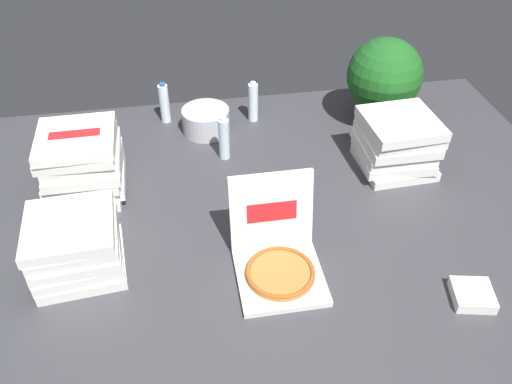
{
  "coord_description": "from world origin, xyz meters",
  "views": [
    {
      "loc": [
        -0.3,
        -1.73,
        1.66
      ],
      "look_at": [
        0.01,
        0.1,
        0.14
      ],
      "focal_mm": 37.6,
      "sensor_mm": 36.0,
      "label": 1
    }
  ],
  "objects_px": {
    "pizza_stack_right_near": "(76,245)",
    "potted_plant": "(384,78)",
    "open_pizza_box": "(277,255)",
    "water_bottle_2": "(224,139)",
    "water_bottle_0": "(164,103)",
    "pizza_stack_right_mid": "(83,164)",
    "napkin_pile": "(472,295)",
    "water_bottle_1": "(253,102)",
    "pizza_stack_right_far": "(396,143)",
    "ice_bucket": "(206,121)"
  },
  "relations": [
    {
      "from": "pizza_stack_right_far",
      "to": "ice_bucket",
      "type": "bearing_deg",
      "value": 151.72
    },
    {
      "from": "pizza_stack_right_mid",
      "to": "water_bottle_0",
      "type": "bearing_deg",
      "value": 56.15
    },
    {
      "from": "water_bottle_2",
      "to": "napkin_pile",
      "type": "xyz_separation_m",
      "value": [
        0.84,
        -1.11,
        -0.09
      ]
    },
    {
      "from": "open_pizza_box",
      "to": "ice_bucket",
      "type": "distance_m",
      "value": 1.11
    },
    {
      "from": "open_pizza_box",
      "to": "water_bottle_2",
      "type": "xyz_separation_m",
      "value": [
        -0.12,
        0.83,
        0.04
      ]
    },
    {
      "from": "pizza_stack_right_mid",
      "to": "napkin_pile",
      "type": "distance_m",
      "value": 1.8
    },
    {
      "from": "pizza_stack_right_far",
      "to": "pizza_stack_right_near",
      "type": "distance_m",
      "value": 1.6
    },
    {
      "from": "pizza_stack_right_near",
      "to": "water_bottle_2",
      "type": "height_order",
      "value": "water_bottle_2"
    },
    {
      "from": "open_pizza_box",
      "to": "potted_plant",
      "type": "distance_m",
      "value": 1.31
    },
    {
      "from": "open_pizza_box",
      "to": "pizza_stack_right_near",
      "type": "xyz_separation_m",
      "value": [
        -0.8,
        0.15,
        0.04
      ]
    },
    {
      "from": "pizza_stack_right_mid",
      "to": "pizza_stack_right_near",
      "type": "distance_m",
      "value": 0.5
    },
    {
      "from": "water_bottle_1",
      "to": "water_bottle_2",
      "type": "bearing_deg",
      "value": -121.24
    },
    {
      "from": "open_pizza_box",
      "to": "water_bottle_1",
      "type": "relative_size",
      "value": 1.71
    },
    {
      "from": "water_bottle_1",
      "to": "pizza_stack_right_mid",
      "type": "bearing_deg",
      "value": -149.91
    },
    {
      "from": "pizza_stack_right_near",
      "to": "napkin_pile",
      "type": "height_order",
      "value": "pizza_stack_right_near"
    },
    {
      "from": "water_bottle_0",
      "to": "napkin_pile",
      "type": "height_order",
      "value": "water_bottle_0"
    },
    {
      "from": "water_bottle_0",
      "to": "napkin_pile",
      "type": "xyz_separation_m",
      "value": [
        1.13,
        -1.53,
        -0.09
      ]
    },
    {
      "from": "open_pizza_box",
      "to": "ice_bucket",
      "type": "height_order",
      "value": "open_pizza_box"
    },
    {
      "from": "water_bottle_0",
      "to": "potted_plant",
      "type": "distance_m",
      "value": 1.24
    },
    {
      "from": "water_bottle_2",
      "to": "open_pizza_box",
      "type": "bearing_deg",
      "value": -82.04
    },
    {
      "from": "pizza_stack_right_mid",
      "to": "potted_plant",
      "type": "height_order",
      "value": "potted_plant"
    },
    {
      "from": "open_pizza_box",
      "to": "napkin_pile",
      "type": "relative_size",
      "value": 2.7
    },
    {
      "from": "water_bottle_1",
      "to": "pizza_stack_right_far",
      "type": "bearing_deg",
      "value": -41.8
    },
    {
      "from": "pizza_stack_right_mid",
      "to": "napkin_pile",
      "type": "bearing_deg",
      "value": -31.61
    },
    {
      "from": "pizza_stack_right_mid",
      "to": "open_pizza_box",
      "type": "bearing_deg",
      "value": -38.99
    },
    {
      "from": "pizza_stack_right_near",
      "to": "water_bottle_1",
      "type": "bearing_deg",
      "value": 48.63
    },
    {
      "from": "potted_plant",
      "to": "water_bottle_0",
      "type": "bearing_deg",
      "value": 169.48
    },
    {
      "from": "open_pizza_box",
      "to": "pizza_stack_right_far",
      "type": "distance_m",
      "value": 0.95
    },
    {
      "from": "pizza_stack_right_far",
      "to": "water_bottle_0",
      "type": "bearing_deg",
      "value": 150.6
    },
    {
      "from": "ice_bucket",
      "to": "water_bottle_1",
      "type": "xyz_separation_m",
      "value": [
        0.28,
        0.08,
        0.05
      ]
    },
    {
      "from": "pizza_stack_right_mid",
      "to": "napkin_pile",
      "type": "xyz_separation_m",
      "value": [
        1.52,
        -0.94,
        -0.14
      ]
    },
    {
      "from": "open_pizza_box",
      "to": "pizza_stack_right_far",
      "type": "relative_size",
      "value": 1.1
    },
    {
      "from": "ice_bucket",
      "to": "water_bottle_0",
      "type": "bearing_deg",
      "value": 146.22
    },
    {
      "from": "pizza_stack_right_near",
      "to": "potted_plant",
      "type": "relative_size",
      "value": 0.77
    },
    {
      "from": "ice_bucket",
      "to": "napkin_pile",
      "type": "xyz_separation_m",
      "value": [
        0.91,
        -1.38,
        -0.04
      ]
    },
    {
      "from": "pizza_stack_right_far",
      "to": "potted_plant",
      "type": "xyz_separation_m",
      "value": [
        0.07,
        0.42,
        0.14
      ]
    },
    {
      "from": "pizza_stack_right_near",
      "to": "napkin_pile",
      "type": "xyz_separation_m",
      "value": [
        1.52,
        -0.44,
        -0.1
      ]
    },
    {
      "from": "pizza_stack_right_near",
      "to": "water_bottle_1",
      "type": "relative_size",
      "value": 1.6
    },
    {
      "from": "open_pizza_box",
      "to": "pizza_stack_right_mid",
      "type": "relative_size",
      "value": 1.11
    },
    {
      "from": "potted_plant",
      "to": "pizza_stack_right_near",
      "type": "bearing_deg",
      "value": -151.53
    },
    {
      "from": "pizza_stack_right_near",
      "to": "water_bottle_0",
      "type": "height_order",
      "value": "water_bottle_0"
    },
    {
      "from": "potted_plant",
      "to": "napkin_pile",
      "type": "relative_size",
      "value": 3.29
    },
    {
      "from": "open_pizza_box",
      "to": "water_bottle_2",
      "type": "bearing_deg",
      "value": 97.96
    },
    {
      "from": "pizza_stack_right_near",
      "to": "water_bottle_0",
      "type": "bearing_deg",
      "value": 70.03
    },
    {
      "from": "water_bottle_1",
      "to": "potted_plant",
      "type": "bearing_deg",
      "value": -12.16
    },
    {
      "from": "pizza_stack_right_mid",
      "to": "pizza_stack_right_near",
      "type": "relative_size",
      "value": 0.96
    },
    {
      "from": "water_bottle_2",
      "to": "potted_plant",
      "type": "distance_m",
      "value": 0.95
    },
    {
      "from": "water_bottle_2",
      "to": "potted_plant",
      "type": "height_order",
      "value": "potted_plant"
    },
    {
      "from": "ice_bucket",
      "to": "pizza_stack_right_far",
      "type": "bearing_deg",
      "value": -28.28
    },
    {
      "from": "open_pizza_box",
      "to": "pizza_stack_right_mid",
      "type": "bearing_deg",
      "value": 141.01
    }
  ]
}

